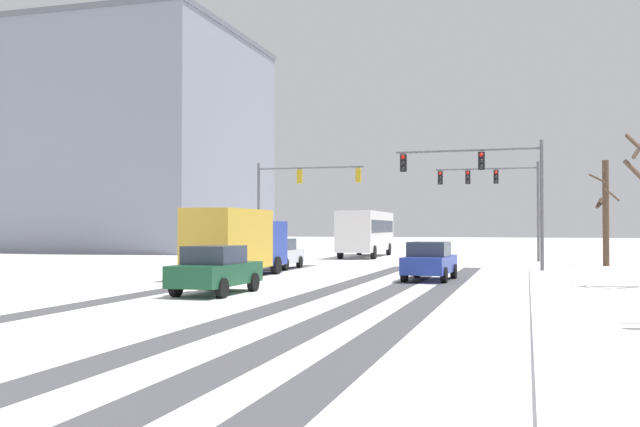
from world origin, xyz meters
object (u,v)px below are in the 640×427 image
(traffic_signal_far_right, at_px, (496,188))
(car_blue_second, at_px, (430,261))
(car_dark_green_third, at_px, (216,270))
(office_building_far_left_block, at_px, (137,143))
(bare_tree_sidewalk_far, at_px, (606,212))
(traffic_signal_far_left, at_px, (295,190))
(traffic_signal_near_right, at_px, (488,178))
(car_silver_lead, at_px, (278,254))
(box_truck_delivery, at_px, (237,241))
(bus_oncoming, at_px, (366,230))

(traffic_signal_far_right, xyz_separation_m, car_blue_second, (-1.95, -18.36, -4.00))
(car_dark_green_third, distance_m, office_building_far_left_block, 48.88)
(car_dark_green_third, xyz_separation_m, bare_tree_sidewalk_far, (14.33, 21.99, 2.31))
(traffic_signal_far_left, relative_size, traffic_signal_far_right, 1.08)
(traffic_signal_far_left, distance_m, traffic_signal_near_right, 15.06)
(traffic_signal_far_right, bearing_deg, bare_tree_sidewalk_far, -35.42)
(office_building_far_left_block, bearing_deg, bare_tree_sidewalk_far, -23.58)
(car_silver_lead, relative_size, bare_tree_sidewalk_far, 0.68)
(traffic_signal_far_right, distance_m, car_blue_second, 18.89)
(box_truck_delivery, relative_size, office_building_far_left_block, 0.34)
(traffic_signal_far_left, xyz_separation_m, bus_oncoming, (3.01, 8.06, -2.70))
(traffic_signal_far_left, distance_m, bus_oncoming, 9.02)
(car_silver_lead, bearing_deg, office_building_far_left_block, 132.69)
(bus_oncoming, distance_m, bare_tree_sidewalk_far, 18.15)
(traffic_signal_near_right, distance_m, traffic_signal_far_right, 11.92)
(car_blue_second, xyz_separation_m, bare_tree_sidewalk_far, (8.27, 13.87, 2.31))
(traffic_signal_far_right, height_order, office_building_far_left_block, office_building_far_left_block)
(bus_oncoming, bearing_deg, box_truck_delivery, -92.10)
(car_blue_second, bearing_deg, box_truck_delivery, -176.85)
(car_silver_lead, distance_m, office_building_far_left_block, 36.42)
(traffic_signal_far_right, relative_size, bare_tree_sidewalk_far, 1.11)
(traffic_signal_near_right, bearing_deg, office_building_far_left_block, 143.95)
(traffic_signal_near_right, height_order, box_truck_delivery, traffic_signal_near_right)
(traffic_signal_far_left, relative_size, car_blue_second, 1.74)
(bus_oncoming, relative_size, bare_tree_sidewalk_far, 1.82)
(office_building_far_left_block, bearing_deg, traffic_signal_far_left, -38.28)
(traffic_signal_near_right, xyz_separation_m, car_silver_lead, (-10.94, -0.52, -3.88))
(bus_oncoming, bearing_deg, bare_tree_sidewalk_far, -28.31)
(box_truck_delivery, distance_m, office_building_far_left_block, 41.20)
(bus_oncoming, height_order, bare_tree_sidewalk_far, bare_tree_sidewalk_far)
(bus_oncoming, bearing_deg, traffic_signal_far_left, -110.51)
(car_dark_green_third, xyz_separation_m, office_building_far_left_block, (-26.61, 39.86, 9.60))
(traffic_signal_far_right, xyz_separation_m, car_dark_green_third, (-8.01, -26.48, -4.00))
(car_dark_green_third, bearing_deg, traffic_signal_far_left, 101.65)
(car_dark_green_third, bearing_deg, traffic_signal_near_right, 60.78)
(car_silver_lead, bearing_deg, car_blue_second, -33.76)
(car_dark_green_third, bearing_deg, car_blue_second, 53.28)
(traffic_signal_near_right, height_order, office_building_far_left_block, office_building_far_left_block)
(traffic_signal_far_right, relative_size, car_silver_lead, 1.63)
(traffic_signal_far_left, distance_m, traffic_signal_far_right, 13.26)
(traffic_signal_near_right, relative_size, bus_oncoming, 0.66)
(car_blue_second, relative_size, bare_tree_sidewalk_far, 0.69)
(car_blue_second, xyz_separation_m, box_truck_delivery, (-8.53, -0.47, 0.82))
(office_building_far_left_block, bearing_deg, car_dark_green_third, -56.27)
(traffic_signal_near_right, distance_m, bare_tree_sidewalk_far, 9.79)
(traffic_signal_far_left, bearing_deg, car_dark_green_third, -78.35)
(traffic_signal_near_right, relative_size, traffic_signal_far_right, 1.08)
(car_silver_lead, relative_size, box_truck_delivery, 0.56)
(car_dark_green_third, bearing_deg, office_building_far_left_block, 123.73)
(traffic_signal_far_right, bearing_deg, car_silver_lead, -130.97)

